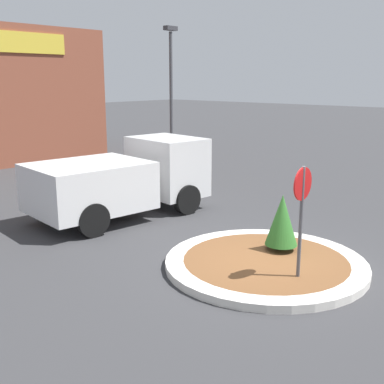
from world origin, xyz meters
TOP-DOWN VIEW (x-y plane):
  - ground_plane at (0.00, 0.00)m, footprint 120.00×120.00m
  - traffic_island at (0.00, 0.00)m, footprint 4.26×4.26m
  - stop_sign at (-0.32, -0.95)m, footprint 0.63×0.07m
  - island_shrub at (0.74, 0.08)m, footprint 0.72×0.72m
  - utility_truck at (0.64, 5.28)m, footprint 5.33×2.94m
  - light_pole at (8.96, 11.34)m, footprint 0.70×0.30m

SIDE VIEW (x-z plane):
  - ground_plane at x=0.00m, z-range 0.00..0.00m
  - traffic_island at x=0.00m, z-range 0.00..0.17m
  - island_shrub at x=0.74m, z-range 0.23..1.50m
  - utility_truck at x=0.64m, z-range 0.03..2.18m
  - stop_sign at x=-0.32m, z-range 0.43..2.77m
  - light_pole at x=8.96m, z-range 0.55..6.87m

